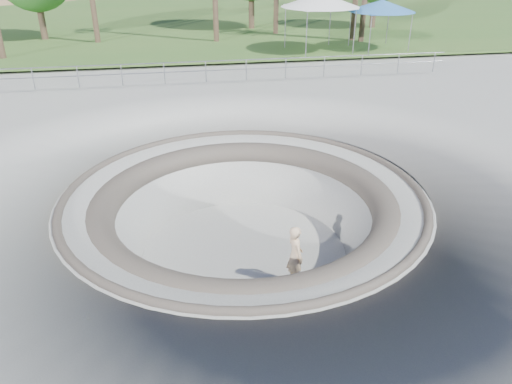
% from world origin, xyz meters
% --- Properties ---
extents(ground, '(180.00, 180.00, 0.00)m').
position_xyz_m(ground, '(0.00, 0.00, 0.00)').
color(ground, '#A3A39E').
rests_on(ground, ground).
extents(skate_bowl, '(14.00, 14.00, 4.10)m').
position_xyz_m(skate_bowl, '(0.00, 0.00, -1.83)').
color(skate_bowl, '#A3A39E').
rests_on(skate_bowl, ground).
extents(grass_strip, '(180.00, 36.00, 0.12)m').
position_xyz_m(grass_strip, '(0.00, 34.00, 0.22)').
color(grass_strip, '#345A24').
rests_on(grass_strip, ground).
extents(distant_hills, '(103.20, 45.00, 28.60)m').
position_xyz_m(distant_hills, '(3.78, 57.17, -7.02)').
color(distant_hills, brown).
rests_on(distant_hills, ground).
extents(safety_railing, '(25.00, 0.06, 1.03)m').
position_xyz_m(safety_railing, '(0.00, 12.00, 0.69)').
color(safety_railing, gray).
rests_on(safety_railing, ground).
extents(skateboard, '(0.89, 0.54, 0.09)m').
position_xyz_m(skateboard, '(1.05, -1.88, -1.83)').
color(skateboard, '#9A6B3D').
rests_on(skateboard, ground).
extents(skater, '(0.53, 0.70, 1.72)m').
position_xyz_m(skater, '(1.05, -1.88, -0.95)').
color(skater, '#DBB58D').
rests_on(skater, skateboard).
extents(canopy_white, '(6.54, 6.54, 3.35)m').
position_xyz_m(canopy_white, '(7.45, 18.00, 3.22)').
color(canopy_white, gray).
rests_on(canopy_white, ground).
extents(canopy_blue, '(5.71, 5.71, 2.90)m').
position_xyz_m(canopy_blue, '(11.37, 18.00, 2.82)').
color(canopy_blue, gray).
rests_on(canopy_blue, ground).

